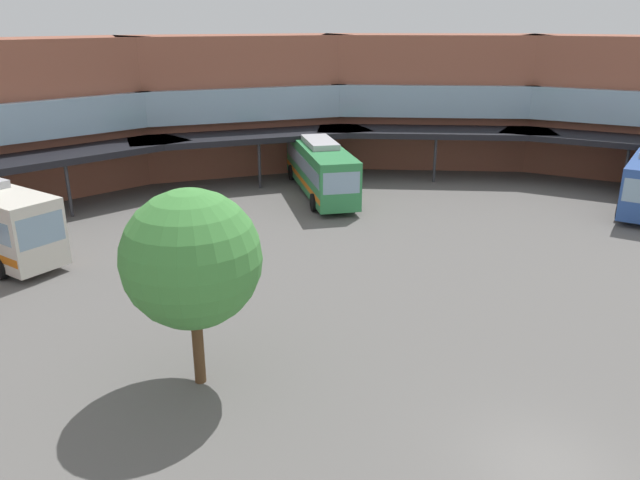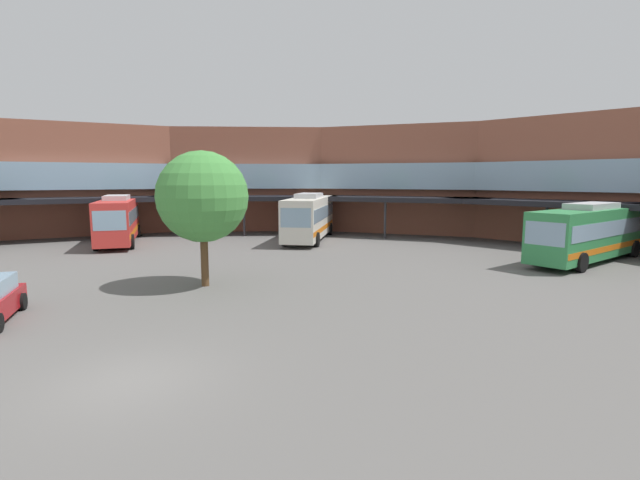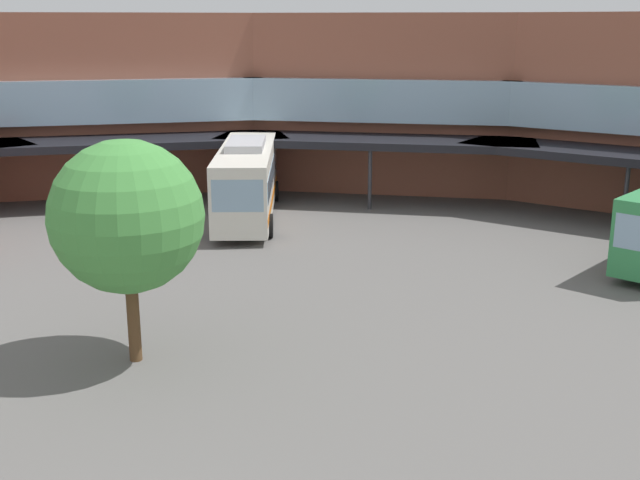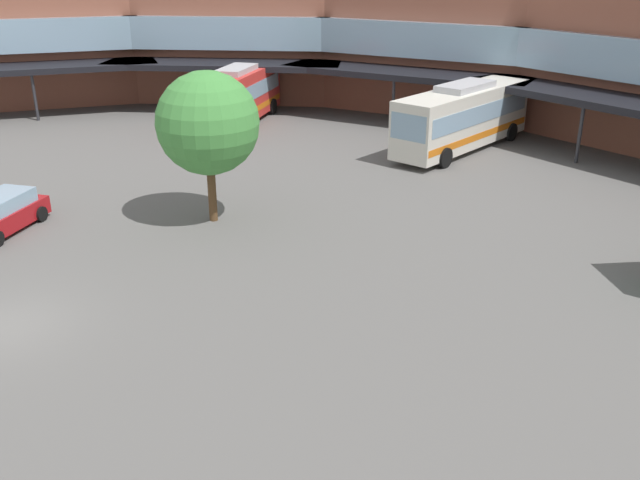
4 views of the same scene
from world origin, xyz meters
TOP-DOWN VIEW (x-y plane):
  - station_building at (-0.00, 21.91)m, footprint 80.58×45.43m
  - bus_4 at (-11.18, 25.21)m, footprint 6.74×11.20m
  - plaza_tree at (-6.19, 8.63)m, footprint 4.29×4.29m

SIDE VIEW (x-z plane):
  - bus_4 at x=-11.18m, z-range 0.02..3.90m
  - plaza_tree at x=-6.19m, z-range 1.05..7.47m
  - station_building at x=0.00m, z-range 0.02..9.94m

